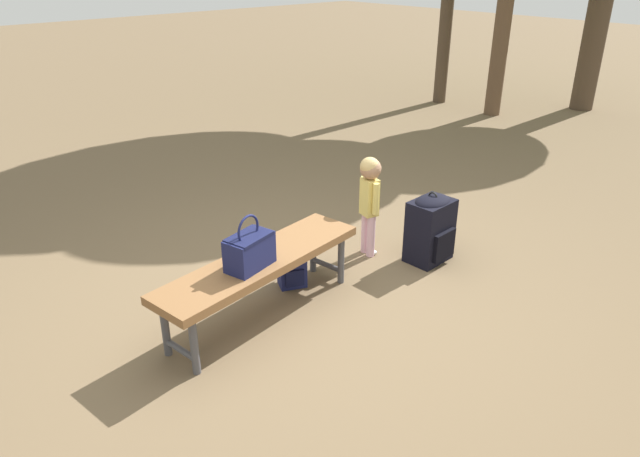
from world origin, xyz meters
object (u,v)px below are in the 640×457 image
object	(u,v)px
park_bench	(261,265)
backpack_large	(430,227)
backpack_small	(292,266)
child_standing	(370,191)
handbag	(249,250)

from	to	relation	value
park_bench	backpack_large	world-z (taller)	backpack_large
backpack_large	backpack_small	bearing A→B (deg)	158.31
child_standing	backpack_small	world-z (taller)	child_standing
backpack_large	backpack_small	size ratio (longest dim) A/B	1.77
handbag	park_bench	bearing A→B (deg)	24.60
park_bench	backpack_large	bearing A→B (deg)	-9.93
handbag	backpack_large	distance (m)	1.66
backpack_large	backpack_small	xyz separation A→B (m)	(-1.09, 0.43, -0.13)
backpack_large	backpack_small	distance (m)	1.18
handbag	backpack_large	size ratio (longest dim) A/B	0.62
child_standing	backpack_large	xyz separation A→B (m)	(0.30, -0.41, -0.27)
child_standing	backpack_large	distance (m)	0.57
backpack_large	park_bench	bearing A→B (deg)	170.07
park_bench	child_standing	distance (m)	1.23
park_bench	child_standing	bearing A→B (deg)	6.80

